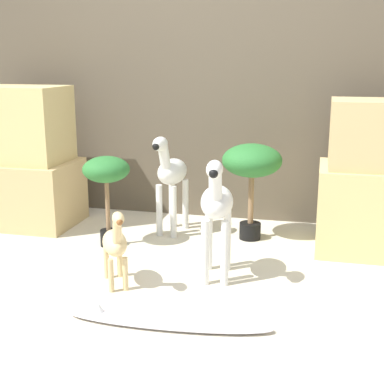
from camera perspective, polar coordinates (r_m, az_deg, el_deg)
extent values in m
plane|color=beige|center=(3.08, -5.07, -10.53)|extent=(14.00, 14.00, 0.00)
cube|color=brown|center=(4.33, 1.42, 11.71)|extent=(6.40, 0.08, 2.20)
cube|color=tan|center=(4.41, -17.34, -0.06)|extent=(0.80, 0.58, 0.50)
cube|color=#D1B775|center=(4.31, -17.86, 6.89)|extent=(0.69, 0.49, 0.57)
cube|color=#D1B775|center=(3.81, 19.24, -1.79)|extent=(0.80, 0.58, 0.58)
cylinder|color=silver|center=(3.09, 3.51, -6.57)|extent=(0.05, 0.05, 0.39)
cylinder|color=silver|center=(3.09, 1.41, -6.49)|extent=(0.05, 0.05, 0.39)
cylinder|color=silver|center=(3.30, 3.76, -5.15)|extent=(0.05, 0.05, 0.39)
cylinder|color=silver|center=(3.31, 1.80, -5.08)|extent=(0.05, 0.05, 0.39)
ellipsoid|color=silver|center=(3.12, 2.68, -1.07)|extent=(0.23, 0.35, 0.19)
cylinder|color=silver|center=(2.94, 2.50, 0.85)|extent=(0.09, 0.14, 0.23)
ellipsoid|color=silver|center=(2.86, 2.42, 2.43)|extent=(0.11, 0.17, 0.10)
sphere|color=black|center=(2.79, 2.30, 1.97)|extent=(0.05, 0.05, 0.05)
cube|color=black|center=(2.94, 2.50, 1.05)|extent=(0.03, 0.09, 0.19)
cylinder|color=silver|center=(3.89, -1.99, -2.14)|extent=(0.05, 0.05, 0.39)
cylinder|color=silver|center=(3.93, -3.51, -1.97)|extent=(0.05, 0.05, 0.39)
cylinder|color=silver|center=(4.10, -0.71, -1.29)|extent=(0.05, 0.05, 0.39)
cylinder|color=silver|center=(4.14, -2.16, -1.14)|extent=(0.05, 0.05, 0.39)
ellipsoid|color=silver|center=(3.95, -2.11, 2.19)|extent=(0.23, 0.36, 0.19)
cylinder|color=silver|center=(3.79, -2.98, 3.85)|extent=(0.09, 0.14, 0.23)
ellipsoid|color=silver|center=(3.72, -3.42, 5.14)|extent=(0.11, 0.18, 0.10)
sphere|color=black|center=(3.66, -3.88, 4.85)|extent=(0.05, 0.05, 0.05)
cube|color=black|center=(3.79, -2.99, 4.01)|extent=(0.03, 0.09, 0.19)
cylinder|color=#E0C184|center=(3.07, -7.13, -8.66)|extent=(0.03, 0.03, 0.20)
cylinder|color=#E0C184|center=(3.06, -8.63, -8.79)|extent=(0.03, 0.03, 0.20)
cylinder|color=#E0C184|center=(3.26, -7.71, -7.32)|extent=(0.03, 0.03, 0.20)
cylinder|color=#E0C184|center=(3.25, -9.12, -7.44)|extent=(0.03, 0.03, 0.20)
ellipsoid|color=#E0C184|center=(3.11, -8.25, -5.38)|extent=(0.26, 0.32, 0.13)
cylinder|color=#E0C184|center=(2.95, -7.99, -4.04)|extent=(0.09, 0.11, 0.19)
ellipsoid|color=#E0C184|center=(2.87, -7.88, -2.81)|extent=(0.11, 0.13, 0.07)
sphere|color=brown|center=(2.83, -7.73, -3.21)|extent=(0.04, 0.04, 0.04)
cylinder|color=black|center=(3.92, 6.21, -4.13)|extent=(0.15, 0.15, 0.12)
cylinder|color=brown|center=(3.85, 6.30, -0.85)|extent=(0.04, 0.04, 0.35)
ellipsoid|color=#286B2D|center=(3.79, 6.42, 3.37)|extent=(0.42, 0.42, 0.23)
cylinder|color=black|center=(3.80, -8.86, -4.85)|extent=(0.12, 0.12, 0.11)
cylinder|color=brown|center=(3.73, -8.99, -1.51)|extent=(0.03, 0.03, 0.34)
ellipsoid|color=#286B2D|center=(3.67, -9.15, 2.41)|extent=(0.32, 0.32, 0.18)
ellipsoid|color=silver|center=(2.72, -2.52, -13.54)|extent=(1.05, 0.25, 0.04)
cone|color=white|center=(2.80, -9.96, -12.02)|extent=(0.06, 0.06, 0.05)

